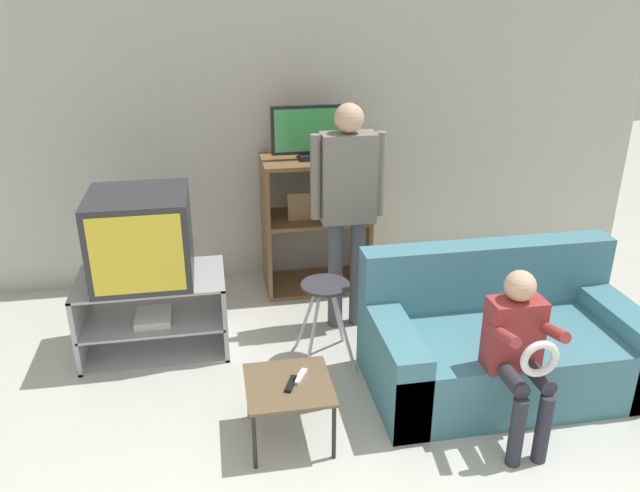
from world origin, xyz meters
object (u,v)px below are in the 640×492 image
(media_shelf, at_px, (315,223))
(person_standing_adult, at_px, (348,197))
(television_flat, at_px, (314,134))
(person_seated_child, at_px, (519,347))
(television_main, at_px, (141,237))
(remote_control_black, at_px, (291,384))
(remote_control_white, at_px, (300,376))
(folding_stool, at_px, (325,299))
(tv_stand, at_px, (154,314))
(couch, at_px, (500,343))
(snack_table, at_px, (289,389))

(media_shelf, height_order, person_standing_adult, person_standing_adult)
(television_flat, distance_m, person_seated_child, 2.36)
(television_main, height_order, remote_control_black, television_main)
(media_shelf, distance_m, person_standing_adult, 0.84)
(television_main, relative_size, remote_control_white, 4.49)
(television_main, distance_m, folding_stool, 1.29)
(television_main, bearing_deg, media_shelf, 30.78)
(tv_stand, height_order, media_shelf, media_shelf)
(television_flat, distance_m, couch, 2.12)
(tv_stand, bearing_deg, television_flat, 31.61)
(television_main, height_order, person_standing_adult, person_standing_adult)
(folding_stool, xyz_separation_m, person_standing_adult, (0.24, 0.45, 0.56))
(television_flat, height_order, person_seated_child, television_flat)
(tv_stand, bearing_deg, media_shelf, 31.70)
(media_shelf, height_order, couch, media_shelf)
(television_flat, xyz_separation_m, couch, (0.93, -1.59, -1.04))
(television_flat, bearing_deg, remote_control_white, -102.16)
(tv_stand, height_order, person_seated_child, person_seated_child)
(television_main, height_order, person_seated_child, television_main)
(media_shelf, distance_m, remote_control_white, 1.93)
(snack_table, distance_m, person_seated_child, 1.28)
(person_standing_adult, bearing_deg, person_seated_child, -65.77)
(snack_table, bearing_deg, person_standing_adult, 63.95)
(person_seated_child, bearing_deg, television_main, 147.03)
(remote_control_black, height_order, couch, couch)
(folding_stool, bearing_deg, media_shelf, 83.33)
(television_main, relative_size, person_standing_adult, 0.39)
(tv_stand, bearing_deg, television_main, 157.50)
(folding_stool, relative_size, person_seated_child, 0.58)
(snack_table, bearing_deg, media_shelf, 75.79)
(media_shelf, bearing_deg, television_main, -149.22)
(media_shelf, bearing_deg, television_flat, -139.43)
(media_shelf, bearing_deg, couch, -60.15)
(remote_control_white, bearing_deg, television_main, 159.97)
(couch, distance_m, person_seated_child, 0.63)
(remote_control_white, distance_m, person_standing_adult, 1.44)
(tv_stand, xyz_separation_m, couch, (2.21, -0.81, 0.01))
(remote_control_white, bearing_deg, remote_control_black, -105.11)
(folding_stool, xyz_separation_m, snack_table, (-0.35, -0.76, -0.14))
(television_main, height_order, remote_control_white, television_main)
(television_main, xyz_separation_m, folding_stool, (1.18, -0.37, -0.39))
(television_flat, distance_m, remote_control_black, 2.19)
(television_main, xyz_separation_m, remote_control_black, (0.84, -1.15, -0.47))
(television_main, bearing_deg, remote_control_black, -53.92)
(couch, relative_size, person_seated_child, 1.68)
(television_main, distance_m, couch, 2.45)
(television_flat, bearing_deg, television_main, -149.32)
(television_main, relative_size, media_shelf, 0.58)
(television_main, bearing_deg, snack_table, -53.77)
(folding_stool, height_order, remote_control_white, folding_stool)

